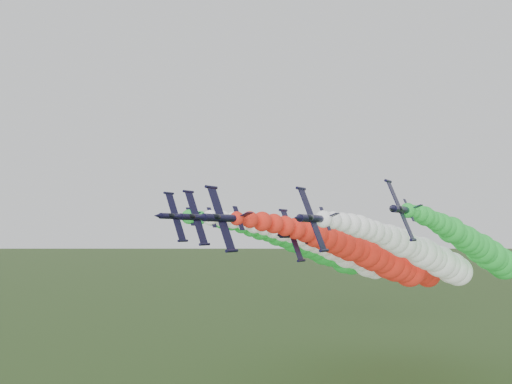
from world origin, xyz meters
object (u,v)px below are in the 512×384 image
at_px(jet_lead, 373,256).
at_px(jet_inner_left, 341,252).
at_px(jet_inner_right, 427,256).
at_px(jet_trail, 398,262).
at_px(jet_outer_left, 315,249).
at_px(jet_outer_right, 481,250).

distance_m(jet_lead, jet_inner_left, 16.07).
bearing_deg(jet_lead, jet_inner_right, 37.62).
distance_m(jet_inner_left, jet_trail, 16.88).
bearing_deg(jet_outer_left, jet_inner_right, -12.05).
distance_m(jet_inner_left, jet_inner_right, 22.71).
relative_size(jet_inner_left, jet_outer_right, 1.00).
distance_m(jet_inner_right, jet_outer_right, 15.37).
relative_size(jet_lead, jet_outer_left, 1.00).
xyz_separation_m(jet_inner_left, jet_trail, (11.64, 11.90, -2.75)).
relative_size(jet_outer_left, jet_trail, 1.00).
height_order(jet_outer_right, jet_trail, jet_outer_right).
bearing_deg(jet_outer_right, jet_lead, -136.91).
distance_m(jet_outer_left, jet_trail, 22.54).
relative_size(jet_inner_left, jet_trail, 1.00).
bearing_deg(jet_outer_left, jet_inner_left, -24.82).
bearing_deg(jet_inner_right, jet_lead, -142.38).
relative_size(jet_outer_left, jet_outer_right, 1.00).
bearing_deg(jet_inner_left, jet_outer_right, 15.07).
relative_size(jet_inner_right, jet_outer_right, 1.00).
bearing_deg(jet_outer_right, jet_trail, 171.80).
distance_m(jet_inner_right, jet_outer_left, 32.61).
xyz_separation_m(jet_inner_right, jet_outer_right, (10.29, 11.34, 1.29)).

